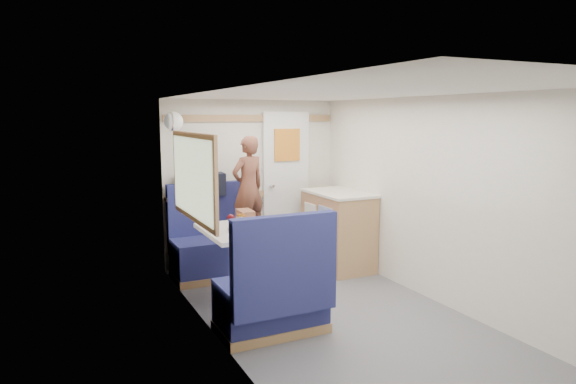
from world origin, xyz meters
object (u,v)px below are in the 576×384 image
dome_light (173,121)px  salt_grinder (246,226)px  galley_counter (338,229)px  duffel_bag (201,184)px  tumbler_left (235,234)px  pepper_grinder (238,226)px  orange_fruit (247,223)px  wine_glass (231,219)px  beer_glass (241,220)px  bench_near (274,299)px  tray (247,230)px  cheese_block (248,231)px  bread_loaf (245,215)px  dinette_table (238,245)px  tumbler_right (239,222)px  bench_far (212,251)px  person (248,187)px

dome_light → salt_grinder: 1.42m
galley_counter → duffel_bag: duffel_bag is taller
galley_counter → tumbler_left: 1.89m
pepper_grinder → duffel_bag: bearing=90.6°
orange_fruit → wine_glass: wine_glass is taller
orange_fruit → tumbler_left: 0.44m
beer_glass → bench_near: bearing=-95.6°
tray → pepper_grinder: pepper_grinder is taller
dome_light → galley_counter: size_ratio=0.22×
cheese_block → orange_fruit: bearing=72.0°
orange_fruit → beer_glass: size_ratio=0.63×
bread_loaf → dinette_table: bearing=-121.0°
orange_fruit → tumbler_right: size_ratio=0.68×
bench_far → bench_near: (0.00, -1.73, 0.00)m
cheese_block → bread_loaf: 0.67m
duffel_bag → pepper_grinder: 1.21m
tumbler_left → tumbler_right: 0.51m
bench_far → tray: bearing=-87.1°
galley_counter → person: size_ratio=0.81×
tumbler_left → galley_counter: bearing=29.7°
dinette_table → galley_counter: 1.57m
salt_grinder → dome_light: bearing=116.6°
dome_light → person: 1.08m
person → duffel_bag: person is taller
galley_counter → pepper_grinder: galley_counter is taller
galley_counter → tumbler_right: size_ratio=8.95×
dinette_table → wine_glass: wine_glass is taller
duffel_bag → beer_glass: duffel_bag is taller
duffel_bag → salt_grinder: size_ratio=6.12×
tray → salt_grinder: salt_grinder is taller
orange_fruit → beer_glass: (0.01, 0.18, 0.00)m
bench_far → cheese_block: size_ratio=11.48×
bench_near → duffel_bag: bearing=90.9°
bench_far → beer_glass: bench_far is taller
bench_far → person: (0.39, -0.15, 0.72)m
orange_fruit → wine_glass: size_ratio=0.42×
galley_counter → cheese_block: bearing=-150.9°
dinette_table → pepper_grinder: pepper_grinder is taller
bench_far → tumbler_left: bearing=-97.2°
duffel_bag → orange_fruit: 1.17m
bench_far → galley_counter: bearing=-12.1°
galley_counter → orange_fruit: (-1.38, -0.56, 0.31)m
galley_counter → pepper_grinder: (-1.49, -0.61, 0.30)m
salt_grinder → bread_loaf: size_ratio=0.33×
tray → salt_grinder: size_ratio=3.63×
wine_glass → tumbler_right: wine_glass is taller
bench_far → dome_light: size_ratio=5.25×
beer_glass → tumbler_right: bearing=-122.2°
orange_fruit → tumbler_right: (-0.04, 0.10, -0.00)m
dome_light → salt_grinder: dome_light is taller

